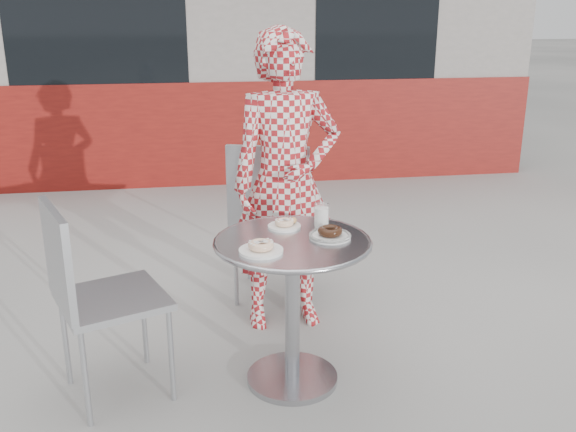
{
  "coord_description": "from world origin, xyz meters",
  "views": [
    {
      "loc": [
        -0.43,
        -2.55,
        1.69
      ],
      "look_at": [
        -0.0,
        0.17,
        0.78
      ],
      "focal_mm": 40.0,
      "sensor_mm": 36.0,
      "label": 1
    }
  ],
  "objects": [
    {
      "name": "seated_person",
      "position": [
        0.06,
        0.66,
        0.8
      ],
      "size": [
        0.61,
        0.42,
        1.59
      ],
      "primitive_type": "imported",
      "rotation": [
        0.0,
        0.0,
        0.07
      ],
      "color": "maroon",
      "rests_on": "ground"
    },
    {
      "name": "plate_checker",
      "position": [
        0.17,
        0.05,
        0.72
      ],
      "size": [
        0.19,
        0.19,
        0.05
      ],
      "rotation": [
        0.0,
        0.0,
        0.13
      ],
      "color": "white",
      "rests_on": "bistro_table"
    },
    {
      "name": "chair_left",
      "position": [
        -0.81,
        0.07,
        0.28
      ],
      "size": [
        0.57,
        0.56,
        0.91
      ],
      "rotation": [
        0.0,
        0.0,
        1.95
      ],
      "color": "#ADAFB5",
      "rests_on": "ground"
    },
    {
      "name": "milk_cup",
      "position": [
        0.16,
        0.2,
        0.76
      ],
      "size": [
        0.07,
        0.07,
        0.11
      ],
      "rotation": [
        0.0,
        0.0,
        -0.23
      ],
      "color": "white",
      "rests_on": "bistro_table"
    },
    {
      "name": "chair_far",
      "position": [
        0.04,
        1.01,
        0.3
      ],
      "size": [
        0.57,
        0.58,
        0.97
      ],
      "rotation": [
        0.0,
        0.0,
        2.85
      ],
      "color": "#ADAFB5",
      "rests_on": "ground"
    },
    {
      "name": "storefront",
      "position": [
        -0.0,
        5.56,
        1.49
      ],
      "size": [
        6.02,
        4.55,
        3.0
      ],
      "color": "gray",
      "rests_on": "ground"
    },
    {
      "name": "plate_far",
      "position": [
        -0.01,
        0.22,
        0.72
      ],
      "size": [
        0.15,
        0.15,
        0.04
      ],
      "rotation": [
        0.0,
        0.0,
        0.06
      ],
      "color": "white",
      "rests_on": "bistro_table"
    },
    {
      "name": "ground",
      "position": [
        0.0,
        0.0,
        0.0
      ],
      "size": [
        60.0,
        60.0,
        0.0
      ],
      "primitive_type": "plane",
      "color": "#A8A6A0",
      "rests_on": "ground"
    },
    {
      "name": "bistro_table",
      "position": [
        -0.0,
        0.05,
        0.54
      ],
      "size": [
        0.7,
        0.7,
        0.71
      ],
      "rotation": [
        0.0,
        0.0,
        0.24
      ],
      "color": "#B0B0B5",
      "rests_on": "ground"
    },
    {
      "name": "plate_near",
      "position": [
        -0.16,
        -0.08,
        0.73
      ],
      "size": [
        0.19,
        0.19,
        0.05
      ],
      "rotation": [
        0.0,
        0.0,
        0.2
      ],
      "color": "white",
      "rests_on": "bistro_table"
    }
  ]
}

